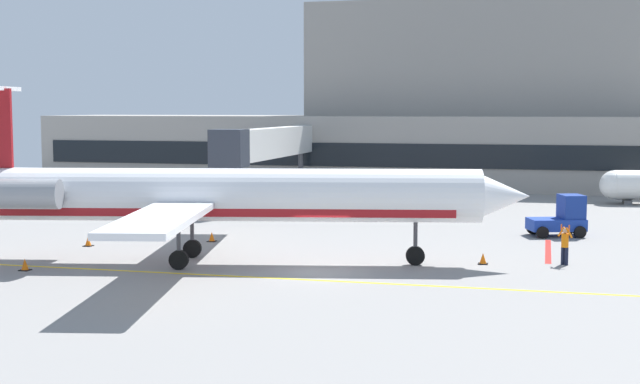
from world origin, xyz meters
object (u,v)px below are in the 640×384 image
(regional_jet, at_px, (201,195))
(baggage_tug, at_px, (212,196))
(pushback_tractor, at_px, (562,218))
(marshaller, at_px, (565,244))

(regional_jet, bearing_deg, baggage_tug, 110.03)
(baggage_tug, bearing_deg, pushback_tractor, -17.38)
(baggage_tug, xyz_separation_m, pushback_tractor, (24.84, -7.78, 0.07))
(marshaller, bearing_deg, pushback_tractor, 89.90)
(regional_jet, distance_m, baggage_tug, 23.08)
(regional_jet, bearing_deg, pushback_tractor, 39.12)
(regional_jet, relative_size, marshaller, 15.76)
(regional_jet, height_order, marshaller, regional_jet)
(pushback_tractor, distance_m, marshaller, 9.94)
(pushback_tractor, bearing_deg, regional_jet, -140.88)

